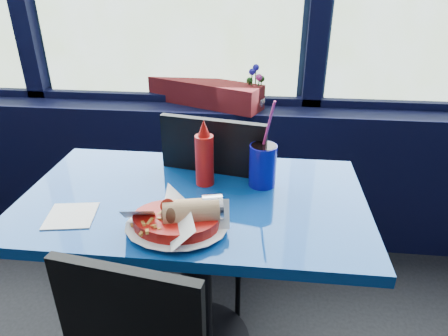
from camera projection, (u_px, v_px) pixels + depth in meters
The scene contains 9 objects.
window_sill at pixel (172, 170), 2.36m from camera, with size 5.00×0.26×0.80m, color black.
near_table at pixel (195, 238), 1.49m from camera, with size 1.20×0.70×0.75m.
chair_near_back at pixel (212, 198), 1.77m from camera, with size 0.51×0.51×0.97m.
planter_box at pixel (205, 93), 2.16m from camera, with size 0.64×0.16×0.13m, color maroon.
flower_vase at pixel (255, 96), 2.08m from camera, with size 0.13×0.13×0.23m.
food_basket at pixel (178, 220), 1.21m from camera, with size 0.31×0.31×0.10m.
ketchup_bottle at pixel (204, 156), 1.44m from camera, with size 0.07×0.07×0.25m.
soda_cup at pixel (263, 164), 1.44m from camera, with size 0.10×0.10×0.33m.
napkin at pixel (71, 216), 1.29m from camera, with size 0.15×0.15×0.00m, color white.
Camera 1 is at (0.54, 0.81, 1.47)m, focal length 32.00 mm.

